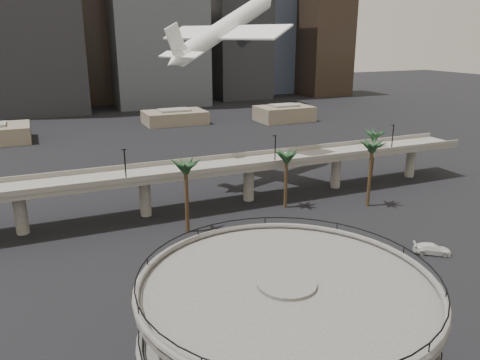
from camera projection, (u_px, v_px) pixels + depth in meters
name	position (u px, v px, depth m)	size (l,w,h in m)	color
parking_ramp	(284.00, 357.00, 36.02)	(22.20, 22.20, 17.35)	#53514E
overpass	(199.00, 173.00, 93.40)	(130.00, 9.30, 14.70)	slate
palm_trees	(312.00, 152.00, 93.85)	(54.40, 18.40, 14.00)	#42311C
low_buildings	(141.00, 122.00, 173.82)	(135.00, 27.50, 6.80)	#6A5D4E
skyline	(120.00, 8.00, 229.59)	(269.00, 86.00, 127.35)	gray
airborne_jet	(225.00, 29.00, 104.74)	(34.40, 32.72, 18.51)	silver
car_a	(219.00, 323.00, 55.53)	(1.89, 4.71, 1.60)	#B41939
car_b	(357.00, 280.00, 65.47)	(1.65, 4.75, 1.56)	black
car_c	(432.00, 249.00, 74.94)	(2.35, 5.78, 1.68)	silver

